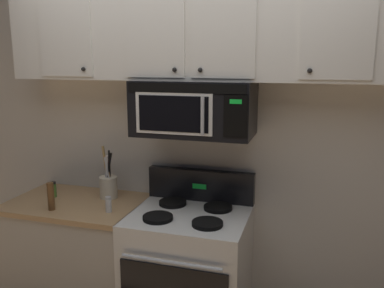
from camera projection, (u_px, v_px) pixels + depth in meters
back_wall at (204, 136)px, 2.86m from camera, size 5.20×0.10×2.70m
stove_range at (189, 275)px, 2.69m from camera, size 0.76×0.69×1.12m
over_range_microwave at (194, 108)px, 2.58m from camera, size 0.76×0.43×0.35m
upper_cabinets at (196, 36)px, 2.51m from camera, size 2.50×0.36×0.55m
counter_segment at (80, 259)px, 2.94m from camera, size 0.93×0.65×0.90m
utensil_crock_cream at (108, 184)px, 2.89m from camera, size 0.13×0.13×0.38m
salt_shaker at (109, 204)px, 2.63m from camera, size 0.04×0.04×0.10m
pepper_mill at (51, 196)px, 2.66m from camera, size 0.04×0.04×0.19m
spice_jar at (54, 189)px, 2.92m from camera, size 0.04×0.04×0.11m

